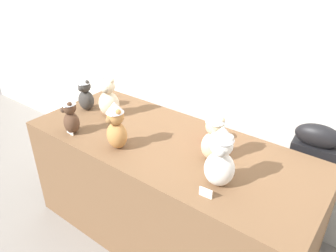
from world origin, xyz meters
TOP-DOWN VIEW (x-y plane):
  - wall_back at (0.00, 0.90)m, footprint 7.00×0.08m
  - display_table at (0.00, 0.25)m, footprint 1.94×0.80m
  - instrument_case at (0.76, 0.78)m, footprint 0.29×0.15m
  - teddy_bear_charcoal at (-0.78, 0.26)m, footprint 0.14×0.12m
  - teddy_bear_caramel at (-0.22, 0.02)m, footprint 0.16×0.14m
  - teddy_bear_cocoa at (-0.59, -0.04)m, footprint 0.15×0.15m
  - teddy_bear_cream at (-0.57, 0.29)m, footprint 0.19×0.18m
  - teddy_bear_sand at (0.32, 0.26)m, footprint 0.18×0.17m
  - teddy_bear_snow at (0.46, 0.08)m, footprint 0.20×0.19m
  - party_cup_red at (0.22, 0.45)m, footprint 0.08×0.08m
  - name_card_front_left at (-0.59, -0.06)m, footprint 0.07×0.01m
  - name_card_front_middle at (0.46, -0.05)m, footprint 0.07×0.01m

SIDE VIEW (x-z plane):
  - display_table at x=0.00m, z-range 0.00..0.79m
  - instrument_case at x=0.76m, z-range 0.00..0.95m
  - name_card_front_left at x=-0.59m, z-range 0.79..0.84m
  - name_card_front_middle at x=0.46m, z-range 0.79..0.84m
  - party_cup_red at x=0.22m, z-range 0.79..0.90m
  - teddy_bear_cocoa at x=-0.59m, z-range 0.79..1.06m
  - teddy_bear_charcoal at x=-0.78m, z-range 0.79..1.07m
  - teddy_bear_cream at x=-0.57m, z-range 0.78..1.08m
  - teddy_bear_caramel at x=-0.22m, z-range 0.79..1.10m
  - teddy_bear_sand at x=0.32m, z-range 0.79..1.10m
  - teddy_bear_snow at x=0.46m, z-range 0.79..1.14m
  - wall_back at x=0.00m, z-range 0.00..2.60m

